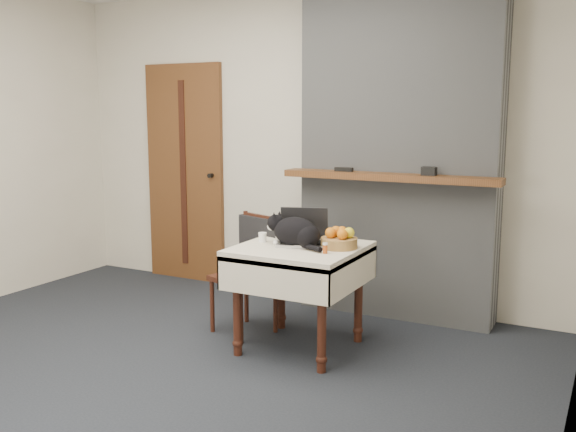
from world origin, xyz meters
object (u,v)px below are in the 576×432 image
object	(u,v)px
cream_jar	(263,237)
pill_bottle	(325,248)
chair	(252,257)
laptop	(303,235)
door	(185,173)
fruit_basket	(339,240)
cat	(297,232)
side_table	(300,263)

from	to	relation	value
cream_jar	pill_bottle	world-z (taller)	pill_bottle
chair	laptop	bearing A→B (deg)	5.62
door	fruit_basket	world-z (taller)	door
pill_bottle	chair	world-z (taller)	chair
cat	pill_bottle	xyz separation A→B (m)	(0.25, -0.10, -0.06)
cat	fruit_basket	distance (m)	0.28
cat	pill_bottle	world-z (taller)	cat
laptop	cat	world-z (taller)	laptop
chair	fruit_basket	bearing A→B (deg)	9.59
laptop	cream_jar	distance (m)	0.28
door	side_table	bearing A→B (deg)	-32.83
cat	fruit_basket	bearing A→B (deg)	23.68
side_table	cat	world-z (taller)	cat
side_table	fruit_basket	bearing A→B (deg)	15.09
pill_bottle	cream_jar	bearing A→B (deg)	166.15
pill_bottle	side_table	bearing A→B (deg)	152.41
cream_jar	fruit_basket	world-z (taller)	fruit_basket
cream_jar	chair	size ratio (longest dim) A/B	0.08
side_table	laptop	bearing A→B (deg)	102.00
cream_jar	chair	distance (m)	0.32
pill_bottle	fruit_basket	xyz separation A→B (m)	(0.01, 0.19, 0.02)
fruit_basket	door	bearing A→B (deg)	151.99
door	cat	world-z (taller)	door
laptop	cat	distance (m)	0.11
fruit_basket	chair	world-z (taller)	chair
door	side_table	distance (m)	2.15
pill_bottle	door	bearing A→B (deg)	147.76
chair	cat	bearing A→B (deg)	-5.93
door	laptop	bearing A→B (deg)	-31.30
chair	side_table	bearing A→B (deg)	-2.45
door	laptop	distance (m)	2.07
laptop	side_table	bearing A→B (deg)	-96.85
side_table	pill_bottle	xyz separation A→B (m)	(0.24, -0.12, 0.15)
laptop	pill_bottle	distance (m)	0.33
cream_jar	door	bearing A→B (deg)	142.55
door	pill_bottle	distance (m)	2.39
cream_jar	fruit_basket	distance (m)	0.54
door	cat	bearing A→B (deg)	-33.64
laptop	chair	bearing A→B (deg)	148.40
side_table	pill_bottle	world-z (taller)	pill_bottle
cat	pill_bottle	bearing A→B (deg)	-17.71
pill_bottle	chair	bearing A→B (deg)	156.82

